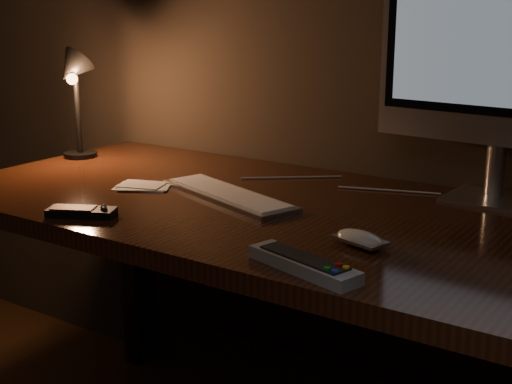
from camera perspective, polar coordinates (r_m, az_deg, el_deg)
The scene contains 9 objects.
desk at distance 1.68m, azimuth 2.67°, elevation -4.72°, with size 1.60×0.75×0.75m.
monitor at distance 1.64m, azimuth 19.08°, elevation 11.06°, with size 0.56×0.18×0.59m.
keyboard at distance 1.64m, azimuth -2.27°, elevation -0.20°, with size 0.40×0.11×0.01m, color silver.
mouse at distance 1.33m, azimuth 8.30°, elevation -3.86°, with size 0.10×0.05×0.02m, color white.
media_remote at distance 1.54m, azimuth -13.79°, elevation -1.54°, with size 0.15×0.11×0.03m.
tv_remote at distance 1.20m, azimuth 3.84°, elevation -5.75°, with size 0.23×0.11×0.03m.
papers at distance 1.75m, azimuth -9.06°, elevation 0.48°, with size 0.13×0.09×0.01m, color white.
desk_lamp at distance 2.07m, azimuth -14.40°, elevation 8.36°, with size 0.15×0.16×0.32m.
cable at distance 1.76m, azimuth 6.47°, elevation 0.60°, with size 0.00×0.00×0.50m, color white.
Camera 1 is at (0.81, 0.57, 1.18)m, focal length 50.00 mm.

